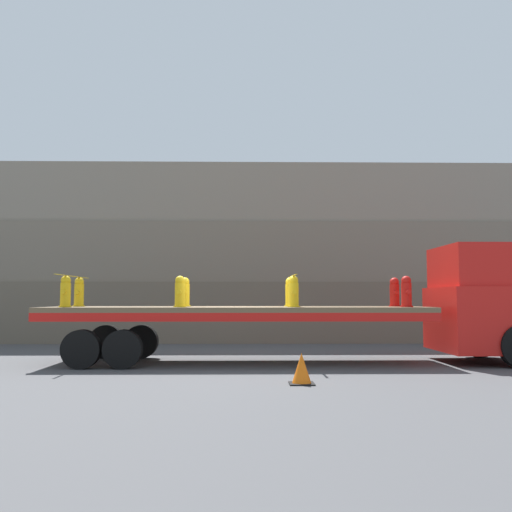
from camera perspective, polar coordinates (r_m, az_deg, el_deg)
name	(u,v)px	position (r m, az deg, el deg)	size (l,w,h in m)	color
ground_plane	(237,363)	(14.47, -1.91, -10.64)	(120.00, 120.00, 0.00)	#474749
rock_cliff	(240,254)	(22.10, -1.57, 0.17)	(60.00, 3.30, 6.64)	#665B4C
truck_cab	(483,305)	(15.58, 21.73, -4.61)	(2.21, 2.72, 2.93)	red
flatbed_trailer	(209,318)	(14.42, -4.73, -6.18)	(9.46, 2.62, 1.40)	brown
fire_hydrant_yellow_near_0	(66,292)	(14.50, -18.51, -3.43)	(0.31, 0.46, 0.76)	gold
fire_hydrant_yellow_far_0	(79,292)	(15.56, -17.28, -3.50)	(0.31, 0.46, 0.76)	gold
fire_hydrant_yellow_near_1	(180,292)	(13.92, -7.62, -3.58)	(0.31, 0.46, 0.76)	gold
fire_hydrant_yellow_far_1	(185,292)	(15.02, -7.13, -3.64)	(0.31, 0.46, 0.76)	gold
fire_hydrant_yellow_near_2	(294,292)	(13.87, 3.78, -3.61)	(0.31, 0.46, 0.76)	gold
fire_hydrant_yellow_far_2	(290,292)	(14.98, 3.42, -3.66)	(0.31, 0.46, 0.76)	gold
fire_hydrant_red_near_3	(406,292)	(14.37, 14.81, -3.50)	(0.31, 0.46, 0.76)	red
fire_hydrant_red_far_3	(395,292)	(15.44, 13.69, -3.57)	(0.31, 0.46, 0.76)	red
cargo_strap_rear	(73,276)	(15.04, -17.84, -1.94)	(0.05, 2.72, 0.01)	yellow
cargo_strap_middle	(292,276)	(14.44, 3.59, -2.05)	(0.05, 2.72, 0.01)	yellow
traffic_cone	(302,369)	(10.94, 4.58, -11.19)	(0.47, 0.47, 0.58)	black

